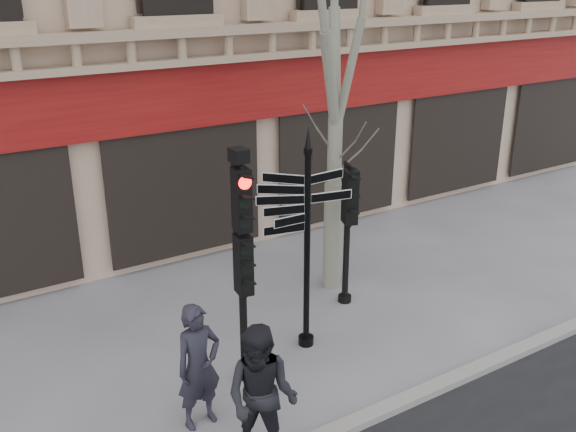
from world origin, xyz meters
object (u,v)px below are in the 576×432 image
fingerpost (308,204)px  traffic_signal_secondary (348,211)px  pedestrian_a (199,366)px  traffic_signal_main (241,240)px  pedestrian_b (262,398)px

fingerpost → traffic_signal_secondary: bearing=52.1°
pedestrian_a → traffic_signal_secondary: bearing=19.2°
traffic_signal_main → pedestrian_a: size_ratio=2.00×
fingerpost → pedestrian_b: fingerpost is taller
traffic_signal_main → pedestrian_a: (-1.03, -0.62, -1.41)m
traffic_signal_secondary → pedestrian_a: traffic_signal_secondary is taller
traffic_signal_secondary → pedestrian_b: traffic_signal_secondary is taller
traffic_signal_main → pedestrian_b: 2.31m
traffic_signal_secondary → pedestrian_b: (-3.48, -2.89, -0.86)m
fingerpost → pedestrian_b: 3.25m
traffic_signal_main → pedestrian_b: bearing=-105.3°
traffic_signal_secondary → pedestrian_a: size_ratio=1.44×
fingerpost → pedestrian_a: size_ratio=2.05×
traffic_signal_main → pedestrian_a: traffic_signal_main is taller
traffic_signal_secondary → pedestrian_b: bearing=-120.5°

